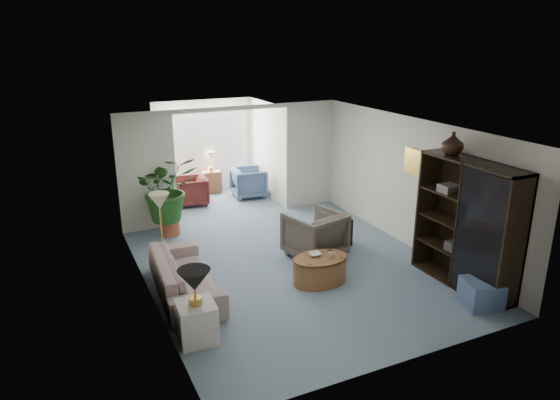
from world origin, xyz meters
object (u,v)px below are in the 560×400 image
end_table (197,322)px  coffee_bowl (315,254)px  coffee_table (320,270)px  floor_lamp (159,201)px  sunroom_chair_maroon (191,191)px  coffee_cup (331,255)px  sofa (185,275)px  cabinet_urn (453,143)px  plant_pot (170,227)px  ottoman (481,294)px  table_lamp (194,280)px  side_table_dark (338,231)px  sunroom_chair_blue (249,183)px  framed_picture (416,162)px  sunroom_table (211,182)px  wingback_chair (315,234)px  entertainment_cabinet (467,225)px

end_table → coffee_bowl: size_ratio=2.71×
end_table → coffee_table: (2.34, 0.78, -0.05)m
floor_lamp → sunroom_chair_maroon: bearing=66.3°
floor_lamp → coffee_cup: (2.38, -1.75, -0.75)m
sofa → cabinet_urn: size_ratio=5.87×
floor_lamp → coffee_cup: 3.05m
plant_pot → sofa: bearing=-98.4°
ottoman → sunroom_chair_maroon: sunroom_chair_maroon is taller
coffee_bowl → coffee_table: bearing=-63.4°
table_lamp → side_table_dark: bearing=30.4°
sofa → side_table_dark: (3.26, 0.68, -0.04)m
floor_lamp → sunroom_chair_blue: floor_lamp is taller
framed_picture → coffee_bowl: 2.70m
end_table → sunroom_chair_blue: sunroom_chair_blue is taller
ottoman → sunroom_table: sunroom_table is taller
sofa → sunroom_table: 5.48m
framed_picture → floor_lamp: bearing=166.3°
end_table → ottoman: size_ratio=1.06×
framed_picture → wingback_chair: 2.31m
end_table → ottoman: end_table is taller
ottoman → end_table: bearing=167.1°
coffee_table → ottoman: size_ratio=1.83×
coffee_bowl → side_table_dark: 1.66m
cabinet_urn → entertainment_cabinet: bearing=-90.0°
sofa → plant_pot: size_ratio=5.40×
entertainment_cabinet → sunroom_chair_blue: 6.15m
floor_lamp → coffee_bowl: bearing=-35.3°
sofa → coffee_cup: (2.29, -0.67, 0.18)m
cabinet_urn → sunroom_table: size_ratio=0.63×
sofa → coffee_cup: size_ratio=21.21×
end_table → entertainment_cabinet: bearing=-3.6°
end_table → coffee_table: 2.47m
sunroom_chair_maroon → end_table: bearing=-9.0°
table_lamp → sunroom_table: bearing=70.4°
table_lamp → coffee_bowl: table_lamp is taller
sofa → sunroom_chair_blue: bearing=-29.7°
coffee_bowl → coffee_cup: size_ratio=1.99×
table_lamp → plant_pot: table_lamp is taller
ottoman → sunroom_chair_maroon: bearing=111.7°
end_table → plant_pot: bearing=81.6°
sunroom_chair_blue → sunroom_chair_maroon: bearing=96.1°
wingback_chair → plant_pot: size_ratio=2.38×
sofa → coffee_bowl: sofa is taller
floor_lamp → table_lamp: bearing=-92.5°
table_lamp → plant_pot: (0.59, 3.96, -0.74)m
ottoman → coffee_table: bearing=136.6°
floor_lamp → side_table_dark: 3.52m
end_table → sunroom_chair_blue: size_ratio=0.67×
coffee_bowl → sunroom_chair_blue: bearing=81.2°
coffee_table → side_table_dark: 1.69m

